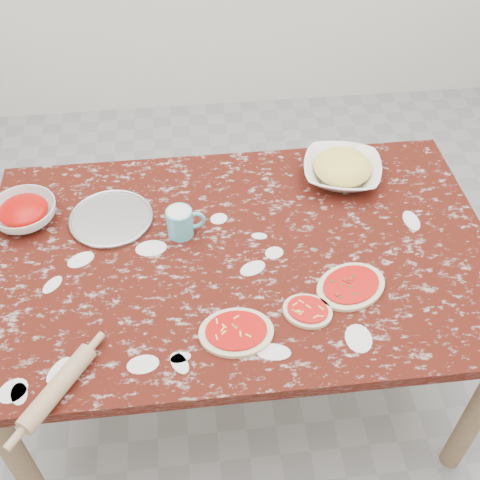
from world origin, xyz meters
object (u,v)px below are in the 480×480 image
Objects in this scene: sauce_bowl at (24,213)px; rolling_pin at (58,388)px; flour_mug at (181,222)px; cheese_bowl at (342,171)px; worktable at (240,269)px; pizza_tray at (111,219)px.

sauce_bowl is 0.68m from rolling_pin.
flour_mug is 0.50× the size of rolling_pin.
cheese_bowl is 1.18m from rolling_pin.
worktable is at bearing -17.51° from sauce_bowl.
sauce_bowl and cheese_bowl have the same top height.
sauce_bowl is 0.78× the size of cheese_bowl.
cheese_bowl is 2.17× the size of flour_mug.
cheese_bowl reaches higher than worktable.
rolling_pin is at bearing -139.29° from worktable.
sauce_bowl reaches higher than worktable.
worktable is 0.24m from flour_mug.
flour_mug is 0.64m from rolling_pin.
flour_mug reaches higher than sauce_bowl.
pizza_tray is 0.25m from flour_mug.
sauce_bowl is at bearing 162.49° from worktable.
flour_mug is (-0.57, -0.21, 0.02)m from cheese_bowl.
pizza_tray is at bearing 159.41° from flour_mug.
cheese_bowl is at bearing 5.09° from sauce_bowl.
pizza_tray is (-0.41, 0.19, 0.09)m from worktable.
sauce_bowl reaches higher than pizza_tray.
rolling_pin is (-0.11, -0.63, 0.02)m from pizza_tray.
cheese_bowl is (1.08, 0.10, -0.00)m from sauce_bowl.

